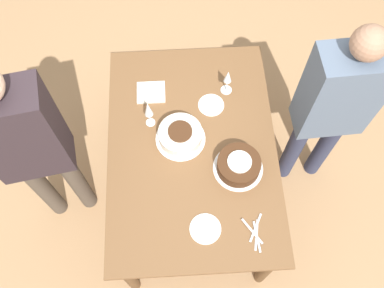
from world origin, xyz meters
name	(u,v)px	position (x,y,z in m)	size (l,w,h in m)	color
ground_plane	(192,191)	(0.00, 0.00, 0.00)	(12.00, 12.00, 0.00)	#A87F56
dining_table	(192,155)	(0.00, 0.00, 0.66)	(1.45, 1.00, 0.77)	brown
cake_center_white	(180,135)	(0.06, 0.07, 0.81)	(0.30, 0.30, 0.10)	white
cake_front_chocolate	(239,165)	(-0.15, -0.26, 0.81)	(0.29, 0.29, 0.10)	white
wine_glass_near	(148,110)	(0.18, 0.24, 0.92)	(0.06, 0.06, 0.23)	silver
wine_glass_far	(228,78)	(0.39, -0.24, 0.90)	(0.07, 0.07, 0.20)	silver
dessert_plate_left	(205,229)	(-0.49, -0.04, 0.77)	(0.17, 0.17, 0.01)	white
dessert_plate_right	(211,105)	(0.28, -0.14, 0.77)	(0.16, 0.16, 0.01)	white
fork_pile	(255,233)	(-0.53, -0.31, 0.77)	(0.21, 0.12, 0.01)	silver
napkin_stack	(151,92)	(0.39, 0.24, 0.77)	(0.15, 0.18, 0.02)	silver
person_cutting	(334,105)	(0.13, -0.82, 0.95)	(0.24, 0.41, 1.59)	#2D334C
person_watching	(29,145)	(-0.05, 0.87, 1.01)	(0.28, 0.43, 1.66)	#4C4238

